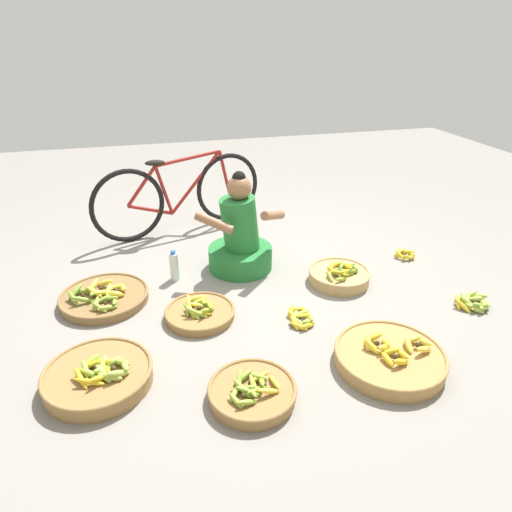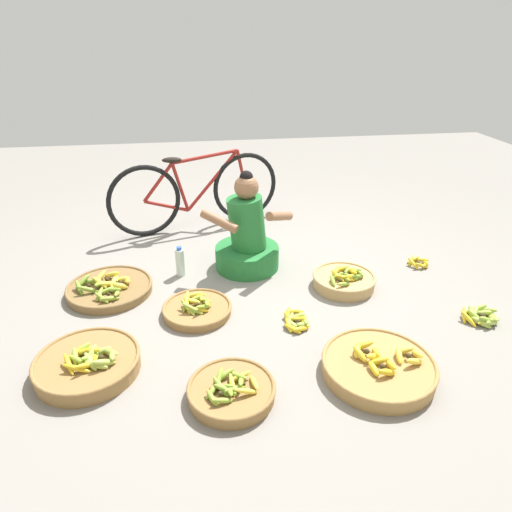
{
  "view_description": "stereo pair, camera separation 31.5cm",
  "coord_description": "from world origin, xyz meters",
  "px_view_note": "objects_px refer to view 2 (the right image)",
  "views": [
    {
      "loc": [
        -0.72,
        -2.92,
        1.78
      ],
      "look_at": [
        0.0,
        -0.2,
        0.35
      ],
      "focal_mm": 31.71,
      "sensor_mm": 36.0,
      "label": 1
    },
    {
      "loc": [
        -0.41,
        -2.98,
        1.78
      ],
      "look_at": [
        0.0,
        -0.2,
        0.35
      ],
      "focal_mm": 31.71,
      "sensor_mm": 36.0,
      "label": 2
    }
  ],
  "objects_px": {
    "banana_basket_back_center": "(379,366)",
    "banana_basket_front_right": "(109,288)",
    "banana_basket_mid_left": "(88,363)",
    "water_bottle": "(180,262)",
    "loose_bananas_front_left": "(419,262)",
    "loose_bananas_back_left": "(482,317)",
    "banana_basket_near_bicycle": "(344,280)",
    "banana_basket_mid_right": "(231,390)",
    "loose_bananas_back_right": "(296,321)",
    "vendor_woman_front": "(246,238)",
    "bicycle_leaning": "(197,192)",
    "banana_basket_near_vendor": "(197,309)"
  },
  "relations": [
    {
      "from": "vendor_woman_front",
      "to": "water_bottle",
      "type": "relative_size",
      "value": 3.3
    },
    {
      "from": "vendor_woman_front",
      "to": "bicycle_leaning",
      "type": "xyz_separation_m",
      "value": [
        -0.37,
        0.92,
        0.1
      ]
    },
    {
      "from": "banana_basket_near_bicycle",
      "to": "loose_bananas_back_right",
      "type": "bearing_deg",
      "value": -137.78
    },
    {
      "from": "bicycle_leaning",
      "to": "banana_basket_back_center",
      "type": "relative_size",
      "value": 2.53
    },
    {
      "from": "banana_basket_mid_right",
      "to": "loose_bananas_back_right",
      "type": "height_order",
      "value": "banana_basket_mid_right"
    },
    {
      "from": "banana_basket_back_center",
      "to": "banana_basket_mid_left",
      "type": "relative_size",
      "value": 1.08
    },
    {
      "from": "loose_bananas_back_left",
      "to": "water_bottle",
      "type": "relative_size",
      "value": 1.11
    },
    {
      "from": "banana_basket_mid_left",
      "to": "water_bottle",
      "type": "distance_m",
      "value": 1.2
    },
    {
      "from": "banana_basket_back_center",
      "to": "vendor_woman_front",
      "type": "bearing_deg",
      "value": 112.45
    },
    {
      "from": "vendor_woman_front",
      "to": "bicycle_leaning",
      "type": "relative_size",
      "value": 0.5
    },
    {
      "from": "vendor_woman_front",
      "to": "loose_bananas_back_left",
      "type": "xyz_separation_m",
      "value": [
        1.48,
        -1.0,
        -0.23
      ]
    },
    {
      "from": "loose_bananas_front_left",
      "to": "loose_bananas_back_left",
      "type": "relative_size",
      "value": 0.73
    },
    {
      "from": "banana_basket_mid_left",
      "to": "vendor_woman_front",
      "type": "bearing_deg",
      "value": 46.71
    },
    {
      "from": "water_bottle",
      "to": "banana_basket_near_vendor",
      "type": "bearing_deg",
      "value": -79.02
    },
    {
      "from": "banana_basket_near_vendor",
      "to": "water_bottle",
      "type": "height_order",
      "value": "water_bottle"
    },
    {
      "from": "banana_basket_near_bicycle",
      "to": "water_bottle",
      "type": "relative_size",
      "value": 1.93
    },
    {
      "from": "banana_basket_near_bicycle",
      "to": "loose_bananas_back_left",
      "type": "distance_m",
      "value": 0.97
    },
    {
      "from": "banana_basket_near_bicycle",
      "to": "loose_bananas_back_left",
      "type": "bearing_deg",
      "value": -36.13
    },
    {
      "from": "banana_basket_front_right",
      "to": "banana_basket_mid_left",
      "type": "height_order",
      "value": "banana_basket_mid_left"
    },
    {
      "from": "bicycle_leaning",
      "to": "loose_bananas_back_right",
      "type": "relative_size",
      "value": 5.94
    },
    {
      "from": "banana_basket_front_right",
      "to": "banana_basket_mid_left",
      "type": "bearing_deg",
      "value": -89.89
    },
    {
      "from": "vendor_woman_front",
      "to": "banana_basket_front_right",
      "type": "distance_m",
      "value": 1.12
    },
    {
      "from": "banana_basket_back_center",
      "to": "banana_basket_front_right",
      "type": "xyz_separation_m",
      "value": [
        -1.65,
        1.14,
        -0.01
      ]
    },
    {
      "from": "banana_basket_near_bicycle",
      "to": "banana_basket_mid_right",
      "type": "xyz_separation_m",
      "value": [
        -0.96,
        -1.03,
        -0.01
      ]
    },
    {
      "from": "banana_basket_back_center",
      "to": "loose_bananas_front_left",
      "type": "relative_size",
      "value": 3.26
    },
    {
      "from": "vendor_woman_front",
      "to": "loose_bananas_back_right",
      "type": "bearing_deg",
      "value": -75.39
    },
    {
      "from": "bicycle_leaning",
      "to": "loose_bananas_back_left",
      "type": "relative_size",
      "value": 6.0
    },
    {
      "from": "loose_bananas_front_left",
      "to": "loose_bananas_back_right",
      "type": "height_order",
      "value": "same"
    },
    {
      "from": "banana_basket_mid_right",
      "to": "loose_bananas_back_left",
      "type": "distance_m",
      "value": 1.81
    },
    {
      "from": "banana_basket_near_bicycle",
      "to": "loose_bananas_back_right",
      "type": "relative_size",
      "value": 1.73
    },
    {
      "from": "banana_basket_near_vendor",
      "to": "banana_basket_back_center",
      "type": "relative_size",
      "value": 0.74
    },
    {
      "from": "banana_basket_mid_right",
      "to": "loose_bananas_back_right",
      "type": "bearing_deg",
      "value": 50.67
    },
    {
      "from": "vendor_woman_front",
      "to": "banana_basket_near_bicycle",
      "type": "height_order",
      "value": "vendor_woman_front"
    },
    {
      "from": "banana_basket_near_vendor",
      "to": "banana_basket_mid_right",
      "type": "relative_size",
      "value": 1.01
    },
    {
      "from": "loose_bananas_back_left",
      "to": "banana_basket_mid_left",
      "type": "bearing_deg",
      "value": -176.95
    },
    {
      "from": "vendor_woman_front",
      "to": "banana_basket_front_right",
      "type": "height_order",
      "value": "vendor_woman_front"
    },
    {
      "from": "bicycle_leaning",
      "to": "loose_bananas_back_right",
      "type": "height_order",
      "value": "bicycle_leaning"
    },
    {
      "from": "banana_basket_near_vendor",
      "to": "banana_basket_mid_right",
      "type": "distance_m",
      "value": 0.84
    },
    {
      "from": "vendor_woman_front",
      "to": "water_bottle",
      "type": "height_order",
      "value": "vendor_woman_front"
    },
    {
      "from": "loose_bananas_front_left",
      "to": "banana_basket_near_bicycle",
      "type": "bearing_deg",
      "value": -161.6
    },
    {
      "from": "banana_basket_front_right",
      "to": "banana_basket_mid_left",
      "type": "distance_m",
      "value": 0.88
    },
    {
      "from": "banana_basket_near_vendor",
      "to": "loose_bananas_back_left",
      "type": "bearing_deg",
      "value": -10.93
    },
    {
      "from": "bicycle_leaning",
      "to": "banana_basket_near_vendor",
      "type": "height_order",
      "value": "bicycle_leaning"
    },
    {
      "from": "loose_bananas_front_left",
      "to": "banana_basket_front_right",
      "type": "bearing_deg",
      "value": -178.34
    },
    {
      "from": "banana_basket_mid_right",
      "to": "banana_basket_mid_left",
      "type": "xyz_separation_m",
      "value": [
        -0.79,
        0.32,
        0.01
      ]
    },
    {
      "from": "water_bottle",
      "to": "banana_basket_mid_right",
      "type": "bearing_deg",
      "value": -79.18
    },
    {
      "from": "bicycle_leaning",
      "to": "water_bottle",
      "type": "height_order",
      "value": "bicycle_leaning"
    },
    {
      "from": "banana_basket_mid_right",
      "to": "loose_bananas_back_right",
      "type": "relative_size",
      "value": 1.73
    },
    {
      "from": "bicycle_leaning",
      "to": "loose_bananas_back_left",
      "type": "distance_m",
      "value": 2.68
    },
    {
      "from": "banana_basket_front_right",
      "to": "loose_bananas_front_left",
      "type": "distance_m",
      "value": 2.49
    }
  ]
}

